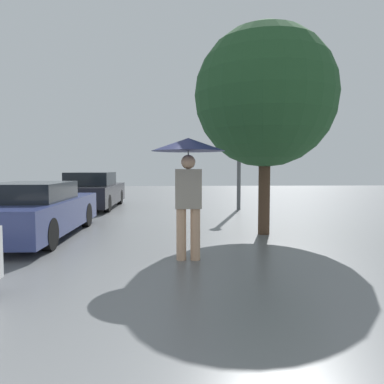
# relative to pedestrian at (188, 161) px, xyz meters

# --- Properties ---
(pedestrian) EXTENTS (1.18, 1.18, 1.97)m
(pedestrian) POSITION_rel_pedestrian_xyz_m (0.00, 0.00, 0.00)
(pedestrian) COLOR tan
(pedestrian) RESTS_ON ground_plane
(parked_car_middle) EXTENTS (1.65, 4.51, 1.19)m
(parked_car_middle) POSITION_rel_pedestrian_xyz_m (-3.23, 2.15, -1.03)
(parked_car_middle) COLOR navy
(parked_car_middle) RESTS_ON ground_plane
(parked_car_farthest) EXTENTS (1.76, 4.50, 1.33)m
(parked_car_farthest) POSITION_rel_pedestrian_xyz_m (-3.30, 8.01, -0.98)
(parked_car_farthest) COLOR black
(parked_car_farthest) RESTS_ON ground_plane
(tree) EXTENTS (3.13, 3.13, 4.64)m
(tree) POSITION_rel_pedestrian_xyz_m (1.78, 2.29, 1.47)
(tree) COLOR #473323
(tree) RESTS_ON ground_plane
(street_lamp) EXTENTS (0.30, 0.30, 4.09)m
(street_lamp) POSITION_rel_pedestrian_xyz_m (2.04, 7.24, 0.88)
(street_lamp) COLOR #515456
(street_lamp) RESTS_ON ground_plane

